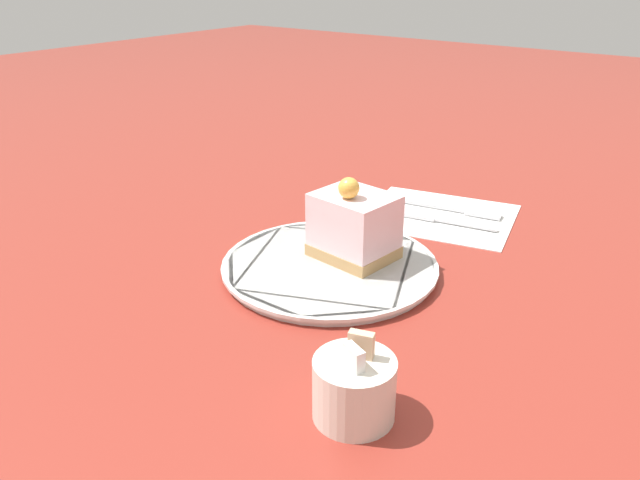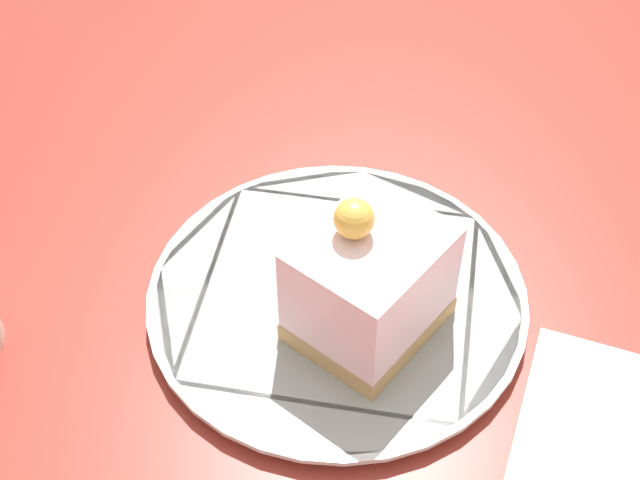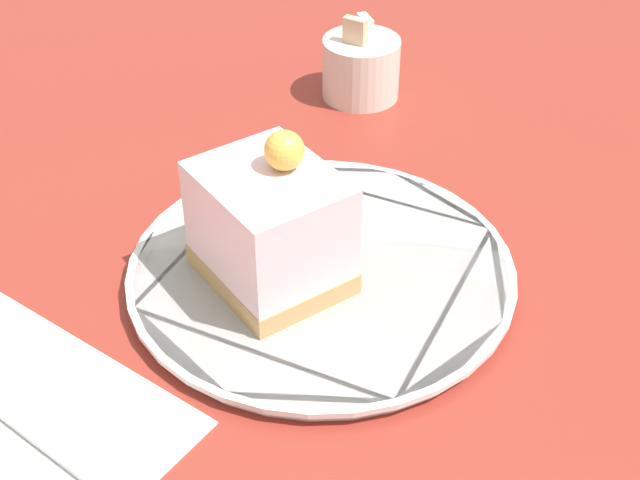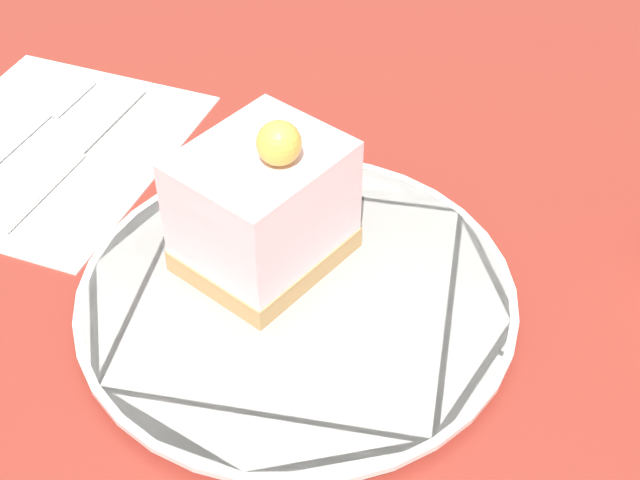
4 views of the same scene
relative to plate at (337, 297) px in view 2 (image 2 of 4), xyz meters
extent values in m
plane|color=maroon|center=(-0.02, 0.01, -0.01)|extent=(4.00, 4.00, 0.00)
cylinder|color=silver|center=(0.00, 0.00, 0.00)|extent=(0.24, 0.24, 0.01)
cylinder|color=silver|center=(0.00, 0.00, 0.00)|extent=(0.25, 0.25, 0.00)
cube|color=#AD8451|center=(-0.03, 0.01, 0.01)|extent=(0.08, 0.10, 0.01)
cube|color=silver|center=(-0.03, 0.01, 0.05)|extent=(0.08, 0.10, 0.06)
sphere|color=#EFB747|center=(-0.02, 0.02, 0.09)|extent=(0.02, 0.02, 0.02)
cube|color=silver|center=(-0.20, -0.01, 0.00)|extent=(0.03, 0.09, 0.00)
camera|label=1|loc=(0.53, 0.38, 0.33)|focal=35.00mm
camera|label=2|loc=(-0.20, 0.33, 0.46)|focal=50.00mm
camera|label=3|loc=(-0.30, -0.33, 0.37)|focal=50.00mm
camera|label=4|loc=(0.21, -0.29, 0.37)|focal=50.00mm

